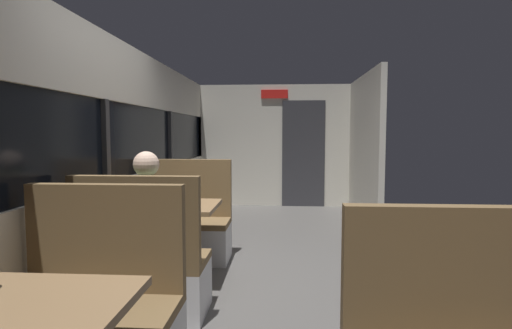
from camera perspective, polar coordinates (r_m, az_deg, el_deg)
name	(u,v)px	position (r m, az deg, el deg)	size (l,w,h in m)	color
ground_plane	(264,290)	(3.82, 1.15, -17.20)	(3.30, 9.20, 0.02)	#514F4C
carriage_window_panel_left	(104,165)	(3.91, -20.61, -0.12)	(0.09, 8.48, 2.30)	beige
carriage_end_bulkhead	(277,146)	(7.75, 3.02, 2.56)	(2.90, 0.11, 2.30)	beige
carriage_aisle_panel_right	(364,148)	(6.68, 14.92, 2.20)	(0.08, 2.40, 2.30)	beige
bench_near_window_facing_entry	(95,323)	(2.63, -21.63, -19.97)	(0.95, 0.50, 1.10)	silver
dining_table_mid_window	(169,215)	(3.88, -12.17, -6.94)	(0.90, 0.70, 0.74)	#9E9EA3
bench_mid_window_facing_end	(144,274)	(3.32, -15.49, -14.56)	(0.95, 0.50, 1.10)	silver
bench_mid_window_facing_entry	(187,230)	(4.61, -9.69, -9.03)	(0.95, 0.50, 1.10)	silver
seated_passenger	(146,244)	(3.33, -15.15, -10.76)	(0.47, 0.55, 1.26)	#26262D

